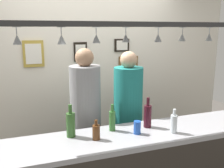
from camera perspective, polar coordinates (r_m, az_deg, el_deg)
back_wall at (r=3.62m, az=-5.29°, el=2.57°), size 4.40×0.06×2.60m
overhead_glass_rack at (r=2.24m, az=3.51°, el=13.20°), size 2.20×0.36×0.04m
hanging_wineglass_far_left at (r=2.08m, az=-20.51°, el=9.45°), size 0.07×0.07×0.13m
hanging_wineglass_left at (r=2.03m, az=-11.25°, el=9.93°), size 0.07×0.07×0.13m
hanging_wineglass_center_left at (r=2.14m, az=-3.55°, el=10.25°), size 0.07×0.07×0.13m
hanging_wineglass_center at (r=2.30m, az=3.10°, el=10.39°), size 0.07×0.07×0.13m
hanging_wineglass_center_right at (r=2.37m, az=10.29°, el=10.27°), size 0.07×0.07×0.13m
hanging_wineglass_right at (r=2.57m, az=15.47°, el=10.18°), size 0.07×0.07×0.13m
hanging_wineglass_far_right at (r=2.71m, az=20.93°, el=9.90°), size 0.07×0.07×0.13m
person_left_grey_shirt at (r=2.86m, az=-5.94°, el=-5.63°), size 0.34×0.34×1.71m
person_right_teal_shirt at (r=3.02m, az=3.60°, el=-5.20°), size 0.34×0.34×1.66m
bottle_champagne_green at (r=2.33m, az=-9.24°, el=-8.88°), size 0.08×0.08×0.30m
bottle_beer_green_import at (r=2.43m, az=0.06°, el=-8.11°), size 0.06×0.06×0.26m
bottle_wine_dark_red at (r=2.54m, az=8.00°, el=-7.02°), size 0.08×0.08×0.30m
bottle_soda_clear at (r=2.46m, az=13.68°, el=-8.56°), size 0.06×0.06×0.23m
bottle_beer_brown_stubby at (r=2.26m, az=-3.56°, el=-10.66°), size 0.07×0.07×0.18m
drink_can at (r=2.39m, az=5.67°, el=-9.68°), size 0.07×0.07×0.12m
picture_frame_caricature at (r=3.43m, az=-17.20°, el=6.49°), size 0.26×0.02×0.34m
picture_frame_lower_pair at (r=3.75m, az=3.69°, el=4.87°), size 0.30×0.02×0.18m
picture_frame_upper_small at (r=3.68m, az=2.22°, el=8.68°), size 0.22×0.02×0.18m
picture_frame_crest at (r=3.51m, az=-7.09°, el=7.18°), size 0.18×0.02×0.26m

